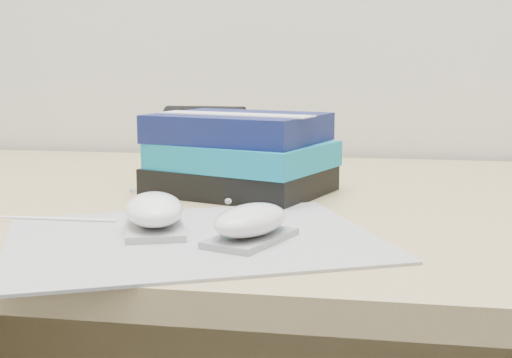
% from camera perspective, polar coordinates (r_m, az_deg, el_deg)
% --- Properties ---
extents(desk, '(1.60, 0.80, 0.73)m').
position_cam_1_polar(desk, '(1.06, 6.45, -13.47)').
color(desk, tan).
rests_on(desk, ground).
extents(mousepad, '(0.44, 0.40, 0.00)m').
position_cam_1_polar(mousepad, '(0.71, -5.10, -4.77)').
color(mousepad, gray).
rests_on(mousepad, desk).
extents(mouse_rear, '(0.09, 0.12, 0.04)m').
position_cam_1_polar(mouse_rear, '(0.73, -8.15, -2.67)').
color(mouse_rear, '#A1A1A3').
rests_on(mouse_rear, mousepad).
extents(mouse_front, '(0.09, 0.11, 0.04)m').
position_cam_1_polar(mouse_front, '(0.69, -0.43, -3.55)').
color(mouse_front, gray).
rests_on(mouse_front, mousepad).
extents(usb_cable, '(0.24, 0.01, 0.00)m').
position_cam_1_polar(usb_cable, '(0.83, -18.99, -2.92)').
color(usb_cable, white).
rests_on(usb_cable, mousepad).
extents(book_stack, '(0.26, 0.24, 0.11)m').
position_cam_1_polar(book_stack, '(0.95, -1.23, 2.01)').
color(book_stack, black).
rests_on(book_stack, desk).
extents(pouch, '(0.12, 0.08, 0.11)m').
position_cam_1_polar(pouch, '(1.10, -4.05, 2.92)').
color(pouch, black).
rests_on(pouch, desk).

